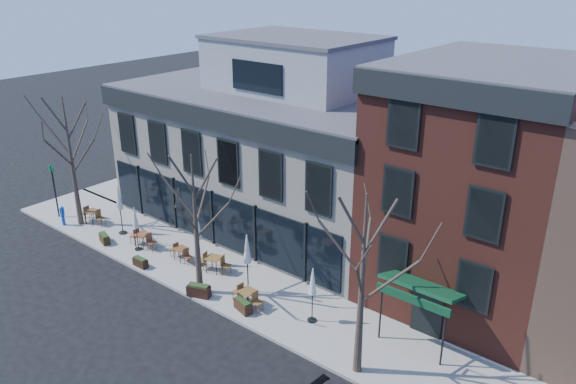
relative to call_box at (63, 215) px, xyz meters
The scene contains 24 objects.
ground 9.97m from the call_box, 23.60° to the left, with size 120.00×120.00×0.00m, color black.
sidewalk_front 12.51m from the call_box, ahead, with size 33.50×4.70×0.15m, color gray.
sidewalk_side 10.23m from the call_box, 102.14° to the left, with size 4.50×12.00×0.15m, color gray.
corner_building 13.46m from the call_box, 44.59° to the left, with size 18.39×10.39×11.10m.
red_brick_building 24.33m from the call_box, 22.06° to the left, with size 8.20×11.78×11.18m.
tree_corner 3.56m from the call_box, 51.47° to the left, with size 3.93×3.98×7.92m.
tree_mid 12.47m from the call_box, ahead, with size 3.50×3.55×7.04m.
tree_right 21.36m from the call_box, ahead, with size 3.72×3.77×7.48m.
sign_pole 1.93m from the call_box, 161.15° to the left, with size 0.50×0.10×3.40m.
call_box is the anchor object (origin of this frame).
cafe_set_0 1.74m from the call_box, 48.42° to the left, with size 1.94×0.86×1.00m.
cafe_set_1 6.27m from the call_box, 11.73° to the left, with size 1.89×0.81×0.98m.
cafe_set_2 9.12m from the call_box, 10.13° to the left, with size 1.67×0.71×0.87m.
cafe_set_3 11.37m from the call_box, ahead, with size 1.95×0.99×1.00m.
cafe_set_4 14.73m from the call_box, ahead, with size 1.84×0.78×0.96m.
umbrella_0 4.31m from the call_box, 22.96° to the left, with size 0.48×0.48×2.97m.
umbrella_1 6.33m from the call_box, ahead, with size 0.42×0.42×2.60m.
umbrella_2 10.38m from the call_box, 10.72° to the left, with size 0.46×0.46×2.89m.
umbrella_3 14.07m from the call_box, ahead, with size 0.49×0.49×3.09m.
umbrella_4 17.87m from the call_box, ahead, with size 0.43×0.43×2.67m.
planter_0 4.00m from the call_box, ahead, with size 1.03×0.65×0.54m.
planter_1 7.83m from the call_box, ahead, with size 0.90×0.37×0.50m.
planter_2 12.35m from the call_box, ahead, with size 1.21×0.82×0.63m.
planter_3 14.84m from the call_box, ahead, with size 1.08×0.65×0.56m.
Camera 1 is at (21.13, -19.41, 14.90)m, focal length 35.00 mm.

